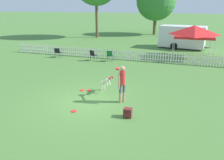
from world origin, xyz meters
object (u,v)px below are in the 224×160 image
folding_chair_blue_left (58,52)px  canopy_tent_main (194,31)px  tree_left_grove (156,1)px  frisbee_midfield (89,90)px  equipment_trailer (182,36)px  frisbee_near_dog (82,90)px  folding_chair_green_right (110,55)px  frisbee_near_handler (74,111)px  folding_chair_center (93,54)px  leaping_dog (107,81)px  handler_person (122,79)px  backpack_on_grass (128,113)px

folding_chair_blue_left → canopy_tent_main: bearing=-164.0°
folding_chair_blue_left → tree_left_grove: size_ratio=0.11×
frisbee_midfield → equipment_trailer: bearing=72.8°
frisbee_near_dog → folding_chair_green_right: folding_chair_green_right is taller
frisbee_near_handler → folding_chair_green_right: folding_chair_green_right is taller
folding_chair_center → canopy_tent_main: bearing=-133.3°
leaping_dog → handler_person: bearing=90.5°
equipment_trailer → canopy_tent_main: bearing=-69.1°
folding_chair_center → canopy_tent_main: size_ratio=0.28×
frisbee_near_dog → frisbee_near_handler: bearing=-73.5°
handler_person → leaping_dog: size_ratio=1.73×
handler_person → canopy_tent_main: size_ratio=0.56×
frisbee_midfield → canopy_tent_main: canopy_tent_main is taller
folding_chair_center → frisbee_near_handler: bearing=128.7°
folding_chair_blue_left → equipment_trailer: bearing=-143.6°
frisbee_near_handler → frisbee_near_dog: bearing=106.5°
frisbee_midfield → backpack_on_grass: backpack_on_grass is taller
frisbee_midfield → folding_chair_green_right: 6.41m
frisbee_midfield → equipment_trailer: 14.79m
tree_left_grove → leaping_dog: bearing=-88.2°
folding_chair_center → canopy_tent_main: 8.58m
handler_person → folding_chair_center: (-4.32, 6.97, -0.58)m
handler_person → backpack_on_grass: (0.63, -1.36, -0.91)m
folding_chair_blue_left → folding_chair_green_right: 4.69m
backpack_on_grass → folding_chair_green_right: bearing=112.8°
folding_chair_center → canopy_tent_main: (7.60, 3.59, 1.70)m
folding_chair_blue_left → equipment_trailer: equipment_trailer is taller
folding_chair_blue_left → folding_chair_green_right: bearing=178.8°
leaping_dog → frisbee_midfield: 1.14m
handler_person → folding_chair_center: 8.23m
handler_person → leaping_dog: handler_person is taller
folding_chair_blue_left → leaping_dog: bearing=135.0°
handler_person → frisbee_near_dog: size_ratio=7.07×
leaping_dog → tree_left_grove: 24.77m
leaping_dog → frisbee_near_handler: size_ratio=4.10×
frisbee_near_handler → equipment_trailer: bearing=76.2°
backpack_on_grass → tree_left_grove: size_ratio=0.05×
handler_person → equipment_trailer: 15.08m
leaping_dog → folding_chair_center: leaping_dog is taller
frisbee_near_dog → backpack_on_grass: (2.98, -2.08, 0.18)m
canopy_tent_main → folding_chair_blue_left: bearing=-162.4°
canopy_tent_main → equipment_trailer: bearing=101.9°
frisbee_near_dog → canopy_tent_main: (5.63, 9.83, 2.21)m
frisbee_near_handler → backpack_on_grass: backpack_on_grass is taller
backpack_on_grass → folding_chair_green_right: 9.21m
backpack_on_grass → folding_chair_green_right: (-3.57, 8.49, 0.34)m
handler_person → frisbee_near_handler: (-1.67, -1.57, -1.09)m
leaping_dog → backpack_on_grass: leaping_dog is taller
frisbee_near_handler → leaping_dog: bearing=75.6°
folding_chair_blue_left → folding_chair_center: folding_chair_center is taller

